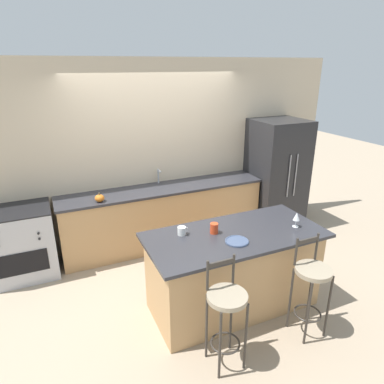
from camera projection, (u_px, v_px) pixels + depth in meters
name	position (u px, v px, depth m)	size (l,w,h in m)	color
ground_plane	(173.00, 253.00, 5.03)	(18.00, 18.00, 0.00)	tan
wall_back	(156.00, 154.00, 5.11)	(6.00, 0.07, 2.70)	beige
back_counter	(164.00, 215.00, 5.17)	(3.03, 0.63, 0.91)	tan
sink_faucet	(159.00, 175.00, 5.12)	(0.02, 0.13, 0.22)	#ADAFB5
kitchen_island	(234.00, 270.00, 3.79)	(1.93, 0.91, 0.92)	tan
refrigerator	(276.00, 174.00, 5.66)	(0.82, 0.80, 1.79)	#232326
oven_range	(22.00, 243.00, 4.38)	(0.78, 0.68, 0.92)	#B7B7BC
bar_stool_near	(226.00, 309.00, 2.99)	(0.36, 0.36, 1.05)	#332D28
bar_stool_far	(311.00, 281.00, 3.36)	(0.36, 0.36, 1.05)	#332D28
dinner_plate	(237.00, 241.00, 3.46)	(0.24, 0.24, 0.02)	#425170
wine_glass	(297.00, 217.00, 3.75)	(0.07, 0.07, 0.17)	white
coffee_mug	(182.00, 231.00, 3.60)	(0.12, 0.09, 0.09)	white
tumbler_cup	(214.00, 228.00, 3.63)	(0.09, 0.09, 0.11)	red
pumpkin_decoration	(100.00, 198.00, 4.46)	(0.12, 0.12, 0.12)	orange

